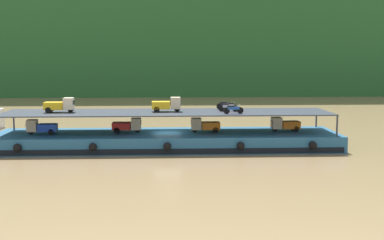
% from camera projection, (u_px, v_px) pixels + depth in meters
% --- Properties ---
extents(ground_plane, '(400.00, 400.00, 0.00)m').
position_uv_depth(ground_plane, '(167.00, 148.00, 47.41)').
color(ground_plane, olive).
extents(hillside_far_bank, '(122.42, 29.38, 39.56)m').
position_uv_depth(hillside_far_bank, '(167.00, 0.00, 118.76)').
color(hillside_far_bank, '#235628').
rests_on(hillside_far_bank, ground).
extents(cargo_barge, '(32.51, 7.83, 1.50)m').
position_uv_depth(cargo_barge, '(167.00, 140.00, 47.29)').
color(cargo_barge, '#23567A').
rests_on(cargo_barge, ground).
extents(cargo_rack, '(30.91, 6.46, 2.00)m').
position_uv_depth(cargo_rack, '(167.00, 112.00, 46.98)').
color(cargo_rack, '#2D333D').
rests_on(cargo_rack, cargo_barge).
extents(mini_truck_lower_stern, '(2.76, 1.24, 1.38)m').
position_uv_depth(mini_truck_lower_stern, '(41.00, 127.00, 46.07)').
color(mini_truck_lower_stern, '#1E47B7').
rests_on(mini_truck_lower_stern, cargo_barge).
extents(mini_truck_lower_aft, '(2.77, 1.25, 1.38)m').
position_uv_depth(mini_truck_lower_aft, '(127.00, 125.00, 47.24)').
color(mini_truck_lower_aft, red).
rests_on(mini_truck_lower_aft, cargo_barge).
extents(mini_truck_lower_mid, '(2.78, 1.28, 1.38)m').
position_uv_depth(mini_truck_lower_mid, '(205.00, 125.00, 47.37)').
color(mini_truck_lower_mid, orange).
rests_on(mini_truck_lower_mid, cargo_barge).
extents(mini_truck_lower_fore, '(2.79, 1.30, 1.38)m').
position_uv_depth(mini_truck_lower_fore, '(285.00, 124.00, 48.02)').
color(mini_truck_lower_fore, orange).
rests_on(mini_truck_lower_fore, cargo_barge).
extents(mini_truck_upper_stern, '(2.74, 1.20, 1.38)m').
position_uv_depth(mini_truck_upper_stern, '(60.00, 105.00, 46.36)').
color(mini_truck_upper_stern, gold).
rests_on(mini_truck_upper_stern, cargo_rack).
extents(mini_truck_upper_mid, '(2.77, 1.24, 1.38)m').
position_uv_depth(mini_truck_upper_mid, '(167.00, 104.00, 46.99)').
color(mini_truck_upper_mid, gold).
rests_on(mini_truck_upper_mid, cargo_rack).
extents(motorcycle_upper_port, '(1.90, 0.55, 0.87)m').
position_uv_depth(motorcycle_upper_port, '(233.00, 109.00, 45.29)').
color(motorcycle_upper_port, black).
rests_on(motorcycle_upper_port, cargo_rack).
extents(motorcycle_upper_centre, '(1.90, 0.55, 0.87)m').
position_uv_depth(motorcycle_upper_centre, '(228.00, 107.00, 47.20)').
color(motorcycle_upper_centre, black).
rests_on(motorcycle_upper_centre, cargo_rack).
extents(motorcycle_upper_stbd, '(1.90, 0.55, 0.87)m').
position_uv_depth(motorcycle_upper_stbd, '(226.00, 105.00, 49.12)').
color(motorcycle_upper_stbd, black).
rests_on(motorcycle_upper_stbd, cargo_rack).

